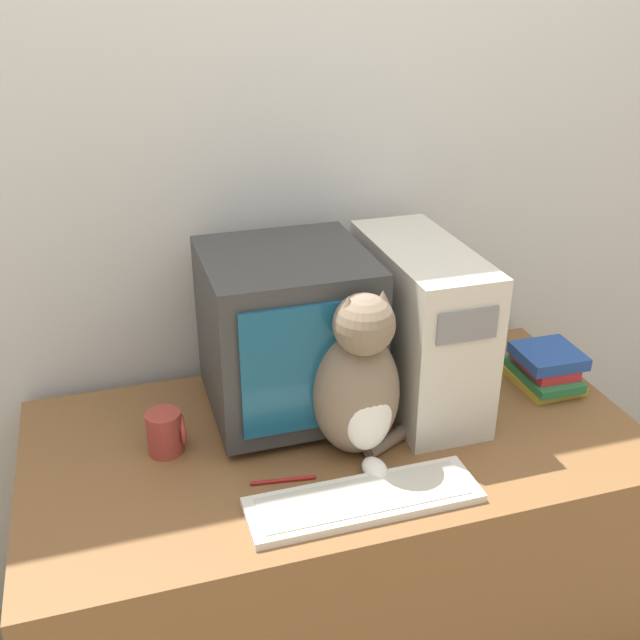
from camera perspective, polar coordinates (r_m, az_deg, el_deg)
The scene contains 9 objects.
wall_back at distance 1.96m, azimuth -2.72°, elevation 11.56°, with size 7.00×0.05×2.50m.
desk at distance 2.03m, azimuth 1.10°, elevation -17.02°, with size 1.45×0.75×0.71m.
crt_monitor at distance 1.79m, azimuth -2.52°, elevation -1.02°, with size 0.38×0.39×0.42m.
computer_tower at distance 1.86m, azimuth 7.55°, elevation -0.40°, with size 0.20×0.48×0.41m.
keyboard at distance 1.60m, azimuth 3.36°, elevation -13.50°, with size 0.49×0.15×0.02m.
cat at distance 1.66m, azimuth 2.95°, elevation -4.94°, with size 0.28×0.25×0.41m.
book_stack at distance 2.06m, azimuth 16.76°, elevation -3.48°, with size 0.16×0.21×0.10m.
pen at distance 1.66m, azimuth -2.82°, elevation -12.10°, with size 0.14×0.03×0.01m.
mug at distance 1.76m, azimuth -11.66°, elevation -8.38°, with size 0.09×0.08×0.10m.
Camera 1 is at (-0.47, -1.03, 1.74)m, focal length 42.00 mm.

